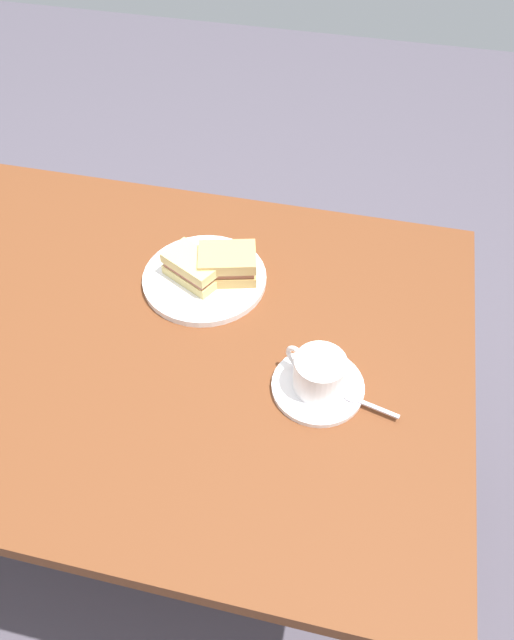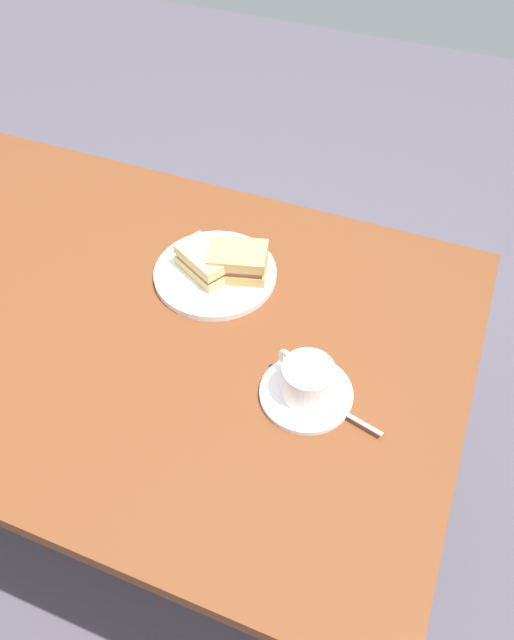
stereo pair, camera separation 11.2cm
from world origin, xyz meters
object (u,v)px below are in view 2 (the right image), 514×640
(coffee_cup, at_px, (307,379))
(sandwich_back, at_px, (238,261))
(sandwich_plate, at_px, (215,274))
(sandwich_front, at_px, (205,262))
(coffee_saucer, at_px, (306,393))
(dining_table, at_px, (135,354))
(spoon, at_px, (347,414))

(coffee_cup, bearing_deg, sandwich_back, 134.39)
(sandwich_plate, height_order, sandwich_front, sandwich_front)
(sandwich_back, xyz_separation_m, coffee_saucer, (0.22, -0.22, -0.04))
(dining_table, height_order, spoon, spoon)
(sandwich_back, height_order, coffee_saucer, sandwich_back)
(spoon, bearing_deg, dining_table, 170.96)
(sandwich_plate, bearing_deg, sandwich_back, 18.33)
(sandwich_front, bearing_deg, sandwich_back, 19.42)
(sandwich_plate, relative_size, sandwich_back, 1.92)
(coffee_cup, bearing_deg, sandwich_plate, 141.67)
(sandwich_front, relative_size, sandwich_back, 1.03)
(sandwich_plate, relative_size, spoon, 2.51)
(sandwich_plate, bearing_deg, dining_table, -128.66)
(dining_table, relative_size, spoon, 13.26)
(sandwich_back, height_order, spoon, sandwich_back)
(sandwich_plate, xyz_separation_m, sandwich_back, (0.04, 0.01, 0.04))
(sandwich_plate, distance_m, sandwich_back, 0.06)
(sandwich_front, xyz_separation_m, sandwich_back, (0.06, 0.02, 0.00))
(dining_table, bearing_deg, sandwich_plate, 51.34)
(sandwich_plate, relative_size, coffee_cup, 2.25)
(sandwich_back, bearing_deg, dining_table, -134.86)
(dining_table, xyz_separation_m, spoon, (0.46, -0.07, 0.14))
(coffee_cup, bearing_deg, coffee_saucer, -30.16)
(sandwich_plate, xyz_separation_m, coffee_cup, (0.26, -0.21, 0.04))
(sandwich_plate, xyz_separation_m, sandwich_front, (-0.02, -0.01, 0.03))
(coffee_saucer, distance_m, spoon, 0.08)
(sandwich_plate, distance_m, coffee_saucer, 0.33)
(dining_table, distance_m, coffee_cup, 0.42)
(sandwich_plate, bearing_deg, coffee_cup, -38.33)
(dining_table, height_order, sandwich_plate, sandwich_plate)
(coffee_cup, xyz_separation_m, spoon, (0.08, -0.02, -0.03))
(coffee_cup, bearing_deg, spoon, -14.52)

